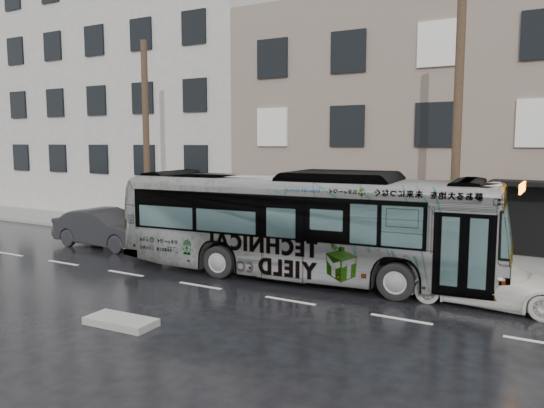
% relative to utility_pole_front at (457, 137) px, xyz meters
% --- Properties ---
extents(ground, '(120.00, 120.00, 0.00)m').
position_rel_utility_pole_front_xyz_m(ground, '(-6.50, -3.30, -4.65)').
color(ground, black).
rests_on(ground, ground).
extents(sidewalk, '(90.00, 3.60, 0.15)m').
position_rel_utility_pole_front_xyz_m(sidewalk, '(-6.50, 1.60, -4.58)').
color(sidewalk, gray).
rests_on(sidewalk, ground).
extents(building_taupe, '(20.00, 12.00, 11.00)m').
position_rel_utility_pole_front_xyz_m(building_taupe, '(-1.50, 9.40, 0.85)').
color(building_taupe, '#77695C').
rests_on(building_taupe, ground).
extents(building_grey, '(26.00, 15.00, 16.00)m').
position_rel_utility_pole_front_xyz_m(building_grey, '(-24.50, 10.90, 3.35)').
color(building_grey, '#B9B5AF').
rests_on(building_grey, ground).
extents(utility_pole_front, '(0.30, 0.30, 9.00)m').
position_rel_utility_pole_front_xyz_m(utility_pole_front, '(0.00, 0.00, 0.00)').
color(utility_pole_front, '#4B3925').
rests_on(utility_pole_front, sidewalk).
extents(utility_pole_rear, '(0.30, 0.30, 9.00)m').
position_rel_utility_pole_front_xyz_m(utility_pole_rear, '(-14.00, 0.00, 0.00)').
color(utility_pole_rear, '#4B3925').
rests_on(utility_pole_rear, sidewalk).
extents(sign_post, '(0.06, 0.06, 2.40)m').
position_rel_utility_pole_front_xyz_m(sign_post, '(1.10, 0.00, -3.30)').
color(sign_post, slate).
rests_on(sign_post, sidewalk).
extents(bus, '(12.97, 3.96, 3.56)m').
position_rel_utility_pole_front_xyz_m(bus, '(-4.17, -3.20, -2.87)').
color(bus, '#B2B2B2').
rests_on(bus, ground).
extents(white_sedan, '(4.90, 2.14, 1.40)m').
position_rel_utility_pole_front_xyz_m(white_sedan, '(1.55, -3.33, -3.95)').
color(white_sedan, white).
rests_on(white_sedan, ground).
extents(dark_sedan, '(5.00, 1.81, 1.64)m').
position_rel_utility_pole_front_xyz_m(dark_sedan, '(-13.82, -2.82, -3.83)').
color(dark_sedan, black).
rests_on(dark_sedan, ground).
extents(slush_pile, '(1.84, 0.89, 0.18)m').
position_rel_utility_pole_front_xyz_m(slush_pile, '(-5.99, -9.66, -4.56)').
color(slush_pile, gray).
rests_on(slush_pile, ground).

